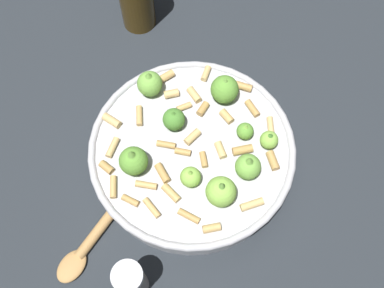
# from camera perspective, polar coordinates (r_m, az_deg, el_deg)

# --- Properties ---
(ground_plane) EXTENTS (2.40, 2.40, 0.00)m
(ground_plane) POSITION_cam_1_polar(r_m,az_deg,el_deg) (0.70, 0.00, -2.32)
(ground_plane) COLOR #23282D
(cooking_pan) EXTENTS (0.32, 0.32, 0.11)m
(cooking_pan) POSITION_cam_1_polar(r_m,az_deg,el_deg) (0.67, 0.05, -1.03)
(cooking_pan) COLOR #B7B7BC
(cooking_pan) RESTS_ON ground
(pepper_shaker) EXTENTS (0.04, 0.04, 0.10)m
(pepper_shaker) POSITION_cam_1_polar(r_m,az_deg,el_deg) (0.60, -8.16, -17.76)
(pepper_shaker) COLOR gray
(pepper_shaker) RESTS_ON ground
(wooden_spoon) EXTENTS (0.15, 0.23, 0.02)m
(wooden_spoon) POSITION_cam_1_polar(r_m,az_deg,el_deg) (0.67, -11.29, -9.79)
(wooden_spoon) COLOR #B2844C
(wooden_spoon) RESTS_ON ground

